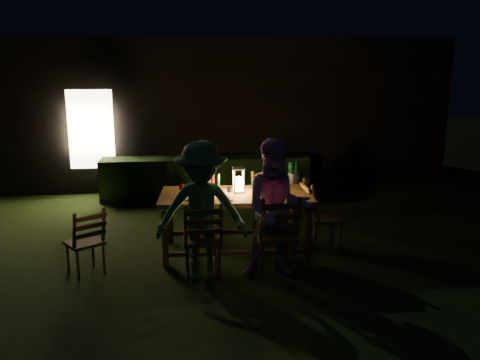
{
  "coord_description": "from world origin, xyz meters",
  "views": [
    {
      "loc": [
        -1.09,
        -5.65,
        2.41
      ],
      "look_at": [
        -0.21,
        0.72,
        0.98
      ],
      "focal_mm": 35.0,
      "sensor_mm": 36.0,
      "label": 1
    }
  ],
  "objects": [
    {
      "name": "wineglass_e",
      "position": [
        -0.43,
        0.18,
        0.94
      ],
      "size": [
        0.06,
        0.06,
        0.18
      ],
      "primitive_type": null,
      "color": "silver",
      "rests_on": "dining_table"
    },
    {
      "name": "plate_far_right",
      "position": [
        0.16,
        0.66,
        0.86
      ],
      "size": [
        0.25,
        0.25,
        0.01
      ],
      "primitive_type": "cylinder",
      "color": "white",
      "rests_on": "dining_table"
    },
    {
      "name": "bottle_bucket_b",
      "position": [
        0.87,
        1.79,
        0.8
      ],
      "size": [
        0.07,
        0.07,
        0.32
      ],
      "primitive_type": "cylinder",
      "color": "#0F471E",
      "rests_on": "side_table"
    },
    {
      "name": "bottle_table",
      "position": [
        -0.56,
        0.49,
        0.99
      ],
      "size": [
        0.07,
        0.07,
        0.28
      ],
      "primitive_type": "cylinder",
      "color": "#0F471E",
      "rests_on": "dining_table"
    },
    {
      "name": "wineglass_a",
      "position": [
        -0.59,
        0.77,
        0.94
      ],
      "size": [
        0.06,
        0.06,
        0.18
      ],
      "primitive_type": null,
      "color": "#59070F",
      "rests_on": "dining_table"
    },
    {
      "name": "chair_near_left",
      "position": [
        -0.81,
        -0.26,
        0.31
      ],
      "size": [
        0.47,
        0.5,
        1.02
      ],
      "rotation": [
        0.0,
        0.0,
        0.03
      ],
      "color": "#4E361A",
      "rests_on": "ground"
    },
    {
      "name": "person_opp_right",
      "position": [
        0.08,
        -0.38,
        0.85
      ],
      "size": [
        0.87,
        0.7,
        1.7
      ],
      "primitive_type": "imported",
      "rotation": [
        0.0,
        0.0,
        -0.07
      ],
      "color": "#BD82B8",
      "rests_on": "ground"
    },
    {
      "name": "phone",
      "position": [
        -0.95,
        0.22,
        0.85
      ],
      "size": [
        0.14,
        0.07,
        0.01
      ],
      "primitive_type": "cube",
      "color": "black",
      "rests_on": "dining_table"
    },
    {
      "name": "wineglass_d",
      "position": [
        0.32,
        0.61,
        0.94
      ],
      "size": [
        0.06,
        0.06,
        0.18
      ],
      "primitive_type": null,
      "color": "#59070F",
      "rests_on": "dining_table"
    },
    {
      "name": "plate_near_left",
      "position": [
        -0.87,
        0.29,
        0.86
      ],
      "size": [
        0.25,
        0.25,
        0.01
      ],
      "primitive_type": "cylinder",
      "color": "white",
      "rests_on": "dining_table"
    },
    {
      "name": "wineglass_b",
      "position": [
        -1.03,
        0.4,
        0.94
      ],
      "size": [
        0.06,
        0.06,
        0.18
      ],
      "primitive_type": null,
      "color": "#59070F",
      "rests_on": "dining_table"
    },
    {
      "name": "chair_spare",
      "position": [
        -2.23,
        -0.01,
        0.27
      ],
      "size": [
        0.57,
        0.58,
        0.9
      ],
      "rotation": [
        0.0,
        0.0,
        0.59
      ],
      "color": "#4E361A",
      "rests_on": "ground"
    },
    {
      "name": "chair_far_left",
      "position": [
        -0.7,
        1.27,
        0.28
      ],
      "size": [
        0.46,
        0.49,
        0.93
      ],
      "rotation": [
        0.0,
        0.0,
        3.03
      ],
      "color": "#4E361A",
      "rests_on": "ground"
    },
    {
      "name": "chair_far_right",
      "position": [
        0.29,
        1.2,
        0.3
      ],
      "size": [
        0.47,
        0.5,
        0.99
      ],
      "rotation": [
        0.0,
        0.0,
        3.21
      ],
      "color": "#4E361A",
      "rests_on": "ground"
    },
    {
      "name": "garden_envelope",
      "position": [
        -0.01,
        6.15,
        1.58
      ],
      "size": [
        40.0,
        40.0,
        3.2
      ],
      "color": "black",
      "rests_on": "ground"
    },
    {
      "name": "plate_far_left",
      "position": [
        -0.84,
        0.73,
        0.86
      ],
      "size": [
        0.25,
        0.25,
        0.01
      ],
      "primitive_type": "cylinder",
      "color": "white",
      "rests_on": "dining_table"
    },
    {
      "name": "side_table",
      "position": [
        0.82,
        1.75,
        0.56
      ],
      "size": [
        0.47,
        0.47,
        0.64
      ],
      "color": "olive",
      "rests_on": "ground"
    },
    {
      "name": "dining_table",
      "position": [
        -0.31,
        0.47,
        0.76
      ],
      "size": [
        2.1,
        1.15,
        0.85
      ],
      "rotation": [
        0.0,
        0.0,
        -0.07
      ],
      "color": "#4E361A",
      "rests_on": "ground"
    },
    {
      "name": "person_house_side",
      "position": [
        -0.7,
        1.32,
        0.75
      ],
      "size": [
        0.57,
        0.39,
        1.49
      ],
      "primitive_type": "imported",
      "rotation": [
        0.0,
        0.0,
        3.07
      ],
      "color": "#F1E0CD",
      "rests_on": "ground"
    },
    {
      "name": "wineglass_c",
      "position": [
        -0.03,
        0.17,
        0.94
      ],
      "size": [
        0.06,
        0.06,
        0.18
      ],
      "primitive_type": null,
      "color": "#59070F",
      "rests_on": "dining_table"
    },
    {
      "name": "napkin_left",
      "position": [
        -0.48,
        0.17,
        0.85
      ],
      "size": [
        0.18,
        0.14,
        0.01
      ],
      "primitive_type": "cube",
      "color": "red",
      "rests_on": "dining_table"
    },
    {
      "name": "lantern",
      "position": [
        -0.25,
        0.52,
        1.01
      ],
      "size": [
        0.16,
        0.16,
        0.35
      ],
      "color": "white",
      "rests_on": "dining_table"
    },
    {
      "name": "napkin_right",
      "position": [
        0.22,
        0.14,
        0.85
      ],
      "size": [
        0.18,
        0.14,
        0.01
      ],
      "primitive_type": "cube",
      "color": "red",
      "rests_on": "dining_table"
    },
    {
      "name": "ice_bucket",
      "position": [
        0.82,
        1.75,
        0.75
      ],
      "size": [
        0.3,
        0.3,
        0.22
      ],
      "primitive_type": "cylinder",
      "color": "#A5A8AD",
      "rests_on": "side_table"
    },
    {
      "name": "chair_end",
      "position": [
        0.92,
        0.39,
        0.31
      ],
      "size": [
        0.5,
        0.47,
        1.04
      ],
      "rotation": [
        0.0,
        0.0,
        -1.58
      ],
      "color": "#4E361A",
      "rests_on": "ground"
    },
    {
      "name": "chair_near_right",
      "position": [
        0.09,
        -0.33,
        0.33
      ],
      "size": [
        0.49,
        0.53,
        1.08
      ],
      "rotation": [
        0.0,
        0.0,
        0.02
      ],
      "color": "#4E361A",
      "rests_on": "ground"
    },
    {
      "name": "person_opp_left",
      "position": [
        -0.81,
        -0.31,
        0.84
      ],
      "size": [
        1.13,
        0.7,
        1.68
      ],
      "primitive_type": "imported",
      "rotation": [
        0.0,
        0.0,
        -0.07
      ],
      "color": "#356B3D",
      "rests_on": "ground"
    },
    {
      "name": "bottle_bucket_a",
      "position": [
        0.77,
        1.71,
        0.8
      ],
      "size": [
        0.07,
        0.07,
        0.32
      ],
      "primitive_type": "cylinder",
      "color": "#0F471E",
      "rests_on": "side_table"
    },
    {
      "name": "plate_near_right",
      "position": [
        0.13,
        0.22,
        0.86
      ],
      "size": [
        0.25,
        0.25,
        0.01
      ],
      "primitive_type": "cylinder",
      "color": "white",
      "rests_on": "dining_table"
    }
  ]
}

